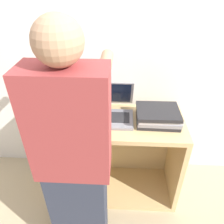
{
  "coord_description": "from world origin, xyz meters",
  "views": [
    {
      "loc": [
        0.07,
        -1.09,
        1.72
      ],
      "look_at": [
        0.0,
        0.16,
        0.89
      ],
      "focal_mm": 35.0,
      "sensor_mm": 36.0,
      "label": 1
    }
  ],
  "objects_px": {
    "laptop_open": "(113,110)",
    "person": "(75,165)",
    "laptop_stack_left": "(67,109)",
    "laptop_stack_right": "(158,115)"
  },
  "relations": [
    {
      "from": "laptop_stack_right",
      "to": "laptop_open",
      "type": "bearing_deg",
      "value": 170.61
    },
    {
      "from": "laptop_open",
      "to": "person",
      "type": "xyz_separation_m",
      "value": [
        -0.19,
        -0.54,
        -0.02
      ]
    },
    {
      "from": "laptop_open",
      "to": "person",
      "type": "relative_size",
      "value": 0.22
    },
    {
      "from": "laptop_open",
      "to": "laptop_stack_left",
      "type": "distance_m",
      "value": 0.34
    },
    {
      "from": "laptop_stack_right",
      "to": "person",
      "type": "bearing_deg",
      "value": -137.09
    },
    {
      "from": "laptop_open",
      "to": "person",
      "type": "bearing_deg",
      "value": -109.17
    },
    {
      "from": "laptop_stack_left",
      "to": "person",
      "type": "bearing_deg",
      "value": -72.84
    },
    {
      "from": "laptop_open",
      "to": "laptop_stack_left",
      "type": "bearing_deg",
      "value": -169.96
    },
    {
      "from": "laptop_stack_left",
      "to": "person",
      "type": "relative_size",
      "value": 0.2
    },
    {
      "from": "laptop_open",
      "to": "person",
      "type": "distance_m",
      "value": 0.57
    }
  ]
}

